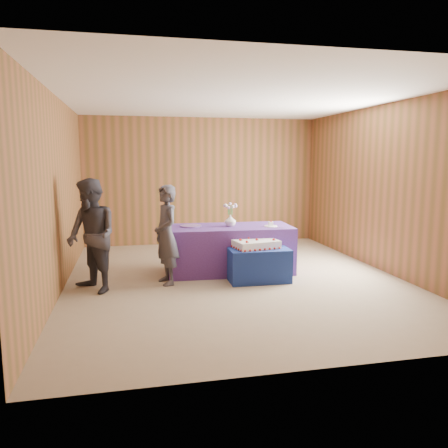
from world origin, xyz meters
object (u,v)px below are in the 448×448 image
object	(u,v)px
sheet_cake	(256,244)
guest_right	(92,236)
cake_table	(257,263)
guest_left	(166,235)
serving_table	(229,249)
vase	(230,220)

from	to	relation	value
sheet_cake	guest_right	size ratio (longest dim) A/B	0.47
cake_table	guest_left	bearing A→B (deg)	178.74
sheet_cake	guest_right	distance (m)	2.37
guest_right	guest_left	bearing A→B (deg)	64.68
cake_table	guest_right	size ratio (longest dim) A/B	0.57
cake_table	serving_table	size ratio (longest dim) A/B	0.45
sheet_cake	guest_left	world-z (taller)	guest_left
guest_left	guest_right	size ratio (longest dim) A/B	0.93
cake_table	vase	bearing A→B (deg)	119.76
cake_table	sheet_cake	world-z (taller)	sheet_cake
vase	guest_right	size ratio (longest dim) A/B	0.12
vase	guest_left	xyz separation A→B (m)	(-1.07, -0.48, -0.11)
vase	guest_right	xyz separation A→B (m)	(-2.10, -0.67, -0.06)
cake_table	sheet_cake	size ratio (longest dim) A/B	1.22
serving_table	vase	xyz separation A→B (m)	(0.01, -0.00, 0.47)
sheet_cake	guest_left	xyz separation A→B (m)	(-1.33, 0.10, 0.17)
sheet_cake	serving_table	bearing A→B (deg)	105.25
cake_table	serving_table	bearing A→B (deg)	120.90
cake_table	guest_right	bearing A→B (deg)	-175.57
cake_table	guest_left	xyz separation A→B (m)	(-1.37, 0.07, 0.48)
cake_table	guest_left	world-z (taller)	guest_left
serving_table	vase	bearing A→B (deg)	-1.17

